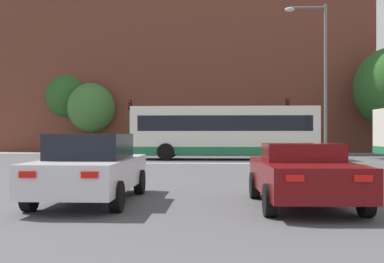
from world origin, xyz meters
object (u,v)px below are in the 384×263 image
at_px(traffic_light_far_left, 130,118).
at_px(pedestrian_waiting, 144,140).
at_px(street_lamp_junction, 319,68).
at_px(car_saloon_left, 91,168).
at_px(traffic_light_far_right, 288,116).
at_px(car_roadster_right, 303,174).
at_px(bus_crossing_lead, 224,131).

distance_m(traffic_light_far_left, pedestrian_waiting, 2.38).
relative_size(street_lamp_junction, pedestrian_waiting, 4.63).
height_order(car_saloon_left, traffic_light_far_right, traffic_light_far_right).
bearing_deg(traffic_light_far_left, car_saloon_left, -82.19).
xyz_separation_m(car_roadster_right, street_lamp_junction, (3.58, 14.79, 4.31)).
distance_m(car_saloon_left, traffic_light_far_right, 26.53).
relative_size(bus_crossing_lead, traffic_light_far_right, 2.63).
bearing_deg(traffic_light_far_left, car_roadster_right, -72.12).
bearing_deg(traffic_light_far_right, traffic_light_far_left, -179.90).
distance_m(traffic_light_far_right, pedestrian_waiting, 11.28).
relative_size(bus_crossing_lead, street_lamp_junction, 1.32).
bearing_deg(traffic_light_far_right, pedestrian_waiting, 172.54).
bearing_deg(street_lamp_junction, pedestrian_waiting, 132.01).
xyz_separation_m(car_saloon_left, traffic_light_far_right, (8.43, 25.07, 2.03)).
distance_m(car_saloon_left, pedestrian_waiting, 26.65).
relative_size(traffic_light_far_right, traffic_light_far_left, 1.03).
bearing_deg(street_lamp_junction, traffic_light_far_right, 89.80).
xyz_separation_m(traffic_light_far_left, pedestrian_waiting, (0.82, 1.47, -1.68)).
distance_m(car_saloon_left, traffic_light_far_left, 25.36).
height_order(traffic_light_far_left, pedestrian_waiting, traffic_light_far_left).
height_order(traffic_light_far_right, traffic_light_far_left, traffic_light_far_right).
distance_m(car_roadster_right, street_lamp_junction, 15.82).
height_order(traffic_light_far_right, pedestrian_waiting, traffic_light_far_right).
height_order(bus_crossing_lead, traffic_light_far_right, traffic_light_far_right).
bearing_deg(bus_crossing_lead, pedestrian_waiting, -144.43).
xyz_separation_m(car_saloon_left, traffic_light_far_left, (-3.44, 25.05, 1.95)).
bearing_deg(car_roadster_right, street_lamp_junction, 75.13).
distance_m(street_lamp_junction, pedestrian_waiting, 16.92).
height_order(car_roadster_right, traffic_light_far_left, traffic_light_far_left).
height_order(bus_crossing_lead, pedestrian_waiting, bus_crossing_lead).
height_order(bus_crossing_lead, street_lamp_junction, street_lamp_junction).
height_order(car_saloon_left, pedestrian_waiting, pedestrian_waiting).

